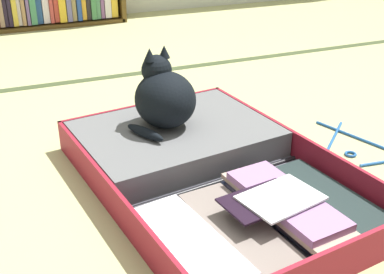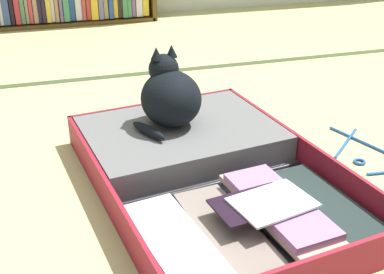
{
  "view_description": "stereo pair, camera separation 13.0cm",
  "coord_description": "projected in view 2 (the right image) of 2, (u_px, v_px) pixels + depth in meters",
  "views": [
    {
      "loc": [
        -0.53,
        -1.18,
        0.81
      ],
      "look_at": [
        -0.02,
        0.05,
        0.15
      ],
      "focal_mm": 46.81,
      "sensor_mm": 36.0,
      "label": 1
    },
    {
      "loc": [
        -0.4,
        -1.23,
        0.81
      ],
      "look_at": [
        -0.02,
        0.05,
        0.15
      ],
      "focal_mm": 46.81,
      "sensor_mm": 36.0,
      "label": 2
    }
  ],
  "objects": [
    {
      "name": "tatami_border",
      "position": [
        136.0,
        74.0,
        2.45
      ],
      "size": [
        4.8,
        0.05,
        0.0
      ],
      "color": "#3A4628",
      "rests_on": "ground_plane"
    },
    {
      "name": "clothes_hanger",
      "position": [
        376.0,
        155.0,
        1.7
      ],
      "size": [
        0.3,
        0.45,
        0.01
      ],
      "color": "#1F5599",
      "rests_on": "ground_plane"
    },
    {
      "name": "ground_plane",
      "position": [
        203.0,
        188.0,
        1.52
      ],
      "size": [
        10.0,
        10.0,
        0.0
      ],
      "primitive_type": "plane",
      "color": "tan"
    },
    {
      "name": "black_cat",
      "position": [
        169.0,
        96.0,
        1.64
      ],
      "size": [
        0.26,
        0.26,
        0.26
      ],
      "color": "black",
      "rests_on": "open_suitcase"
    },
    {
      "name": "open_suitcase",
      "position": [
        201.0,
        165.0,
        1.56
      ],
      "size": [
        0.78,
        1.06,
        0.11
      ],
      "color": "maroon",
      "rests_on": "ground_plane"
    }
  ]
}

